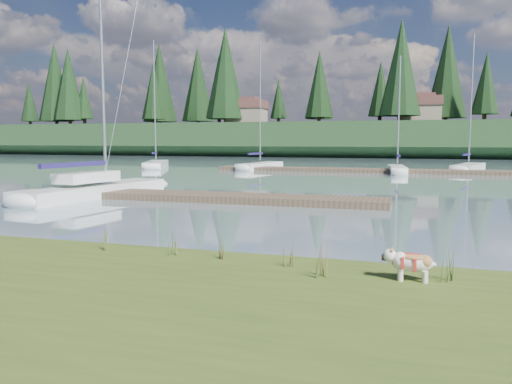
% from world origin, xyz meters
% --- Properties ---
extents(ground, '(200.00, 200.00, 0.00)m').
position_xyz_m(ground, '(0.00, 30.00, 0.00)').
color(ground, '#8099A5').
rests_on(ground, ground).
extents(bank, '(60.00, 9.00, 0.35)m').
position_xyz_m(bank, '(0.00, -6.00, 0.17)').
color(bank, '#3E4F1A').
rests_on(bank, ground).
extents(ridge, '(200.00, 20.00, 5.00)m').
position_xyz_m(ridge, '(0.00, 73.00, 2.50)').
color(ridge, black).
rests_on(ridge, ground).
extents(bulldog, '(0.82, 0.36, 0.50)m').
position_xyz_m(bulldog, '(4.73, -2.60, 0.66)').
color(bulldog, silver).
rests_on(bulldog, bank).
extents(sailboat_main, '(3.10, 9.44, 13.30)m').
position_xyz_m(sailboat_main, '(-9.11, 9.40, 0.42)').
color(sailboat_main, white).
rests_on(sailboat_main, ground).
extents(dock_near, '(16.00, 2.00, 0.30)m').
position_xyz_m(dock_near, '(-4.00, 9.00, 0.15)').
color(dock_near, '#4C3D2C').
rests_on(dock_near, ground).
extents(dock_far, '(26.00, 2.20, 0.30)m').
position_xyz_m(dock_far, '(2.00, 30.00, 0.15)').
color(dock_far, '#4C3D2C').
rests_on(dock_far, ground).
extents(sailboat_bg_0, '(4.56, 8.25, 11.91)m').
position_xyz_m(sailboat_bg_0, '(-18.64, 32.13, 0.32)').
color(sailboat_bg_0, white).
rests_on(sailboat_bg_0, ground).
extents(sailboat_bg_1, '(2.74, 7.59, 11.17)m').
position_xyz_m(sailboat_bg_1, '(-8.00, 32.33, 0.33)').
color(sailboat_bg_1, white).
rests_on(sailboat_bg_1, ground).
extents(sailboat_bg_2, '(1.73, 6.02, 9.14)m').
position_xyz_m(sailboat_bg_2, '(3.69, 30.07, 0.34)').
color(sailboat_bg_2, white).
rests_on(sailboat_bg_2, ground).
extents(sailboat_bg_3, '(3.72, 7.90, 11.47)m').
position_xyz_m(sailboat_bg_3, '(9.60, 35.13, 0.32)').
color(sailboat_bg_3, white).
rests_on(sailboat_bg_3, ground).
extents(weed_0, '(0.17, 0.14, 0.53)m').
position_xyz_m(weed_0, '(0.22, -2.14, 0.57)').
color(weed_0, '#475B23').
rests_on(weed_0, bank).
extents(weed_1, '(0.17, 0.14, 0.53)m').
position_xyz_m(weed_1, '(1.23, -2.16, 0.57)').
color(weed_1, '#475B23').
rests_on(weed_1, bank).
extents(weed_2, '(0.17, 0.14, 0.65)m').
position_xyz_m(weed_2, '(3.28, -2.85, 0.62)').
color(weed_2, '#475B23').
rests_on(weed_2, bank).
extents(weed_3, '(0.17, 0.14, 0.57)m').
position_xyz_m(weed_3, '(-1.37, -2.09, 0.59)').
color(weed_3, '#475B23').
rests_on(weed_3, bank).
extents(weed_4, '(0.17, 0.14, 0.51)m').
position_xyz_m(weed_4, '(2.59, -2.31, 0.56)').
color(weed_4, '#475B23').
rests_on(weed_4, bank).
extents(weed_5, '(0.17, 0.14, 0.64)m').
position_xyz_m(weed_5, '(5.29, -2.46, 0.62)').
color(weed_5, '#475B23').
rests_on(weed_5, bank).
extents(mud_lip, '(60.00, 0.50, 0.14)m').
position_xyz_m(mud_lip, '(0.00, -1.60, 0.07)').
color(mud_lip, '#33281C').
rests_on(mud_lip, ground).
extents(conifer_0, '(5.72, 5.72, 14.15)m').
position_xyz_m(conifer_0, '(-55.00, 67.00, 12.64)').
color(conifer_0, '#382619').
rests_on(conifer_0, ridge).
extents(conifer_1, '(4.40, 4.40, 11.30)m').
position_xyz_m(conifer_1, '(-40.00, 71.00, 11.28)').
color(conifer_1, '#382619').
rests_on(conifer_1, ridge).
extents(conifer_2, '(6.60, 6.60, 16.05)m').
position_xyz_m(conifer_2, '(-25.00, 68.00, 13.54)').
color(conifer_2, '#382619').
rests_on(conifer_2, ridge).
extents(conifer_3, '(4.84, 4.84, 12.25)m').
position_xyz_m(conifer_3, '(-10.00, 72.00, 11.74)').
color(conifer_3, '#382619').
rests_on(conifer_3, ridge).
extents(conifer_4, '(6.16, 6.16, 15.10)m').
position_xyz_m(conifer_4, '(3.00, 66.00, 13.09)').
color(conifer_4, '#382619').
rests_on(conifer_4, ridge).
extents(conifer_5, '(3.96, 3.96, 10.35)m').
position_xyz_m(conifer_5, '(15.00, 70.00, 10.83)').
color(conifer_5, '#382619').
rests_on(conifer_5, ridge).
extents(house_0, '(6.30, 5.30, 4.65)m').
position_xyz_m(house_0, '(-22.00, 70.00, 7.31)').
color(house_0, gray).
rests_on(house_0, ridge).
extents(house_1, '(6.30, 5.30, 4.65)m').
position_xyz_m(house_1, '(6.00, 71.00, 7.31)').
color(house_1, gray).
rests_on(house_1, ridge).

